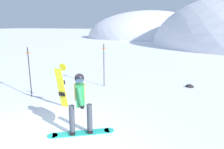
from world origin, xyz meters
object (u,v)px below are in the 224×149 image
rock_mid (190,87)px  piste_marker_near (29,69)px  spare_snowboard (62,86)px  piste_marker_far (104,62)px  snowboarder_main (80,102)px

rock_mid → piste_marker_near: bearing=-146.5°
spare_snowboard → rock_mid: spare_snowboard is taller
piste_marker_far → piste_marker_near: bearing=-129.4°
snowboarder_main → rock_mid: size_ratio=4.30×
snowboarder_main → piste_marker_near: piste_marker_near is taller
piste_marker_near → piste_marker_far: size_ratio=1.00×
rock_mid → piste_marker_far: bearing=-160.3°
spare_snowboard → rock_mid: size_ratio=4.09×
snowboarder_main → piste_marker_far: size_ratio=0.81×
spare_snowboard → piste_marker_near: 2.03m
snowboarder_main → spare_snowboard: (-1.57, 1.33, -0.09)m
spare_snowboard → rock_mid: bearing=47.4°
snowboarder_main → rock_mid: 6.48m
piste_marker_near → rock_mid: (6.09, 4.03, -1.20)m
spare_snowboard → piste_marker_far: piste_marker_far is taller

